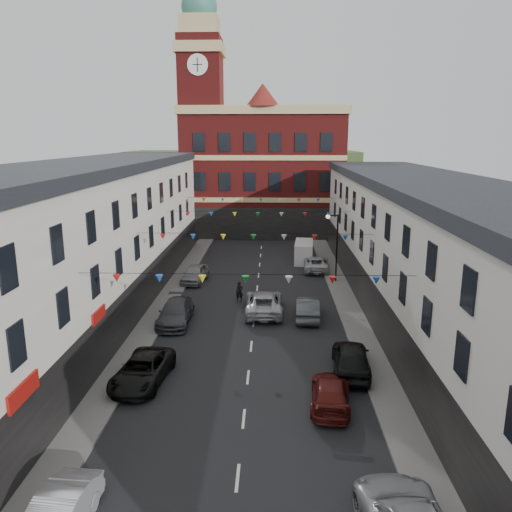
# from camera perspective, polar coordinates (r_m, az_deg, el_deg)

# --- Properties ---
(ground) EXTENTS (160.00, 160.00, 0.00)m
(ground) POSITION_cam_1_polar(r_m,az_deg,el_deg) (30.70, -0.55, -10.29)
(ground) COLOR black
(ground) RESTS_ON ground
(pavement_left) EXTENTS (1.80, 64.00, 0.15)m
(pavement_left) POSITION_cam_1_polar(r_m,az_deg,el_deg) (33.49, -12.42, -8.41)
(pavement_left) COLOR #605E5B
(pavement_left) RESTS_ON ground
(pavement_right) EXTENTS (1.80, 64.00, 0.15)m
(pavement_right) POSITION_cam_1_polar(r_m,az_deg,el_deg) (32.99, 11.81, -8.72)
(pavement_right) COLOR #605E5B
(pavement_right) RESTS_ON ground
(terrace_left) EXTENTS (8.40, 56.00, 10.70)m
(terrace_left) POSITION_cam_1_polar(r_m,az_deg,el_deg) (32.62, -21.65, 0.07)
(terrace_left) COLOR beige
(terrace_left) RESTS_ON ground
(terrace_right) EXTENTS (8.40, 56.00, 9.70)m
(terrace_right) POSITION_cam_1_polar(r_m,az_deg,el_deg) (31.84, 21.20, -1.13)
(terrace_right) COLOR beige
(terrace_right) RESTS_ON ground
(civic_building) EXTENTS (20.60, 13.30, 18.50)m
(civic_building) POSITION_cam_1_polar(r_m,az_deg,el_deg) (66.18, 0.83, 9.75)
(civic_building) COLOR maroon
(civic_building) RESTS_ON ground
(clock_tower) EXTENTS (5.60, 5.60, 30.00)m
(clock_tower) POSITION_cam_1_polar(r_m,az_deg,el_deg) (63.74, -6.21, 15.65)
(clock_tower) COLOR maroon
(clock_tower) RESTS_ON ground
(distant_hill) EXTENTS (40.00, 14.00, 10.00)m
(distant_hill) POSITION_cam_1_polar(r_m,az_deg,el_deg) (90.54, -1.45, 8.73)
(distant_hill) COLOR #335326
(distant_hill) RESTS_ON ground
(street_lamp) EXTENTS (1.10, 0.36, 6.00)m
(street_lamp) POSITION_cam_1_polar(r_m,az_deg,el_deg) (43.26, 8.93, 1.99)
(street_lamp) COLOR black
(street_lamp) RESTS_ON ground
(car_left_c) EXTENTS (2.80, 5.20, 1.39)m
(car_left_c) POSITION_cam_1_polar(r_m,az_deg,el_deg) (26.90, -12.84, -12.61)
(car_left_c) COLOR black
(car_left_c) RESTS_ON ground
(car_left_d) EXTENTS (2.17, 5.16, 1.49)m
(car_left_d) POSITION_cam_1_polar(r_m,az_deg,el_deg) (34.54, -9.17, -6.39)
(car_left_d) COLOR #3D3F45
(car_left_d) RESTS_ON ground
(car_left_e) EXTENTS (2.26, 4.59, 1.51)m
(car_left_e) POSITION_cam_1_polar(r_m,az_deg,el_deg) (43.88, -7.00, -2.02)
(car_left_e) COLOR gray
(car_left_e) RESTS_ON ground
(car_right_c) EXTENTS (2.30, 4.66, 1.30)m
(car_right_c) POSITION_cam_1_polar(r_m,az_deg,el_deg) (24.56, 8.50, -15.17)
(car_right_c) COLOR #531410
(car_right_c) RESTS_ON ground
(car_right_d) EXTENTS (2.35, 4.97, 1.64)m
(car_right_d) POSITION_cam_1_polar(r_m,az_deg,el_deg) (27.71, 10.82, -11.41)
(car_right_d) COLOR black
(car_right_d) RESTS_ON ground
(car_right_e) EXTENTS (1.83, 4.61, 1.49)m
(car_right_e) POSITION_cam_1_polar(r_m,az_deg,el_deg) (35.19, 5.91, -5.91)
(car_right_e) COLOR #464A4E
(car_right_e) RESTS_ON ground
(car_right_f) EXTENTS (2.61, 5.11, 1.38)m
(car_right_f) POSITION_cam_1_polar(r_m,az_deg,el_deg) (47.68, 6.90, -0.84)
(car_right_f) COLOR #BABCBF
(car_right_f) RESTS_ON ground
(moving_car) EXTENTS (2.71, 5.72, 1.58)m
(moving_car) POSITION_cam_1_polar(r_m,az_deg,el_deg) (35.99, 0.92, -5.32)
(moving_car) COLOR #B7BBBF
(moving_car) RESTS_ON ground
(white_van) EXTENTS (2.15, 4.72, 2.03)m
(white_van) POSITION_cam_1_polar(r_m,az_deg,el_deg) (50.94, 5.48, 0.49)
(white_van) COLOR silver
(white_van) RESTS_ON ground
(pedestrian) EXTENTS (0.62, 0.45, 1.58)m
(pedestrian) POSITION_cam_1_polar(r_m,az_deg,el_deg) (38.42, -1.89, -4.10)
(pedestrian) COLOR black
(pedestrian) RESTS_ON ground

